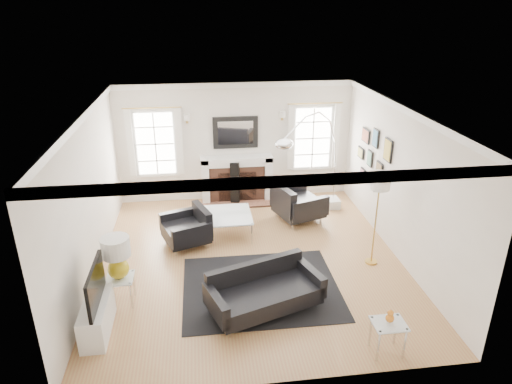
{
  "coord_description": "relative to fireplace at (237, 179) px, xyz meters",
  "views": [
    {
      "loc": [
        -0.86,
        -7.33,
        4.49
      ],
      "look_at": [
        0.14,
        0.3,
        1.25
      ],
      "focal_mm": 32.0,
      "sensor_mm": 36.0,
      "label": 1
    }
  ],
  "objects": [
    {
      "name": "armchair_left",
      "position": [
        -1.14,
        -2.03,
        -0.2
      ],
      "size": [
        1.06,
        1.13,
        0.62
      ],
      "color": "black",
      "rests_on": "floor"
    },
    {
      "name": "speaker_tower",
      "position": [
        -0.05,
        -0.14,
        -0.03
      ],
      "size": [
        0.26,
        0.26,
        1.03
      ],
      "primitive_type": "cube",
      "rotation": [
        0.0,
        0.0,
        -0.29
      ],
      "color": "black",
      "rests_on": "floor"
    },
    {
      "name": "stick_floor_lamp",
      "position": [
        2.2,
        -3.17,
        0.99
      ],
      "size": [
        0.36,
        0.36,
        1.77
      ],
      "color": "gold",
      "rests_on": "floor"
    },
    {
      "name": "gourd_lamp",
      "position": [
        -2.2,
        -3.82,
        0.33
      ],
      "size": [
        0.44,
        0.44,
        0.71
      ],
      "color": "gold",
      "rests_on": "side_table_left"
    },
    {
      "name": "side_table_left",
      "position": [
        -2.2,
        -3.82,
        -0.17
      ],
      "size": [
        0.43,
        0.43,
        0.47
      ],
      "color": "silver",
      "rests_on": "floor"
    },
    {
      "name": "mantel_mirror",
      "position": [
        0.0,
        0.16,
        1.11
      ],
      "size": [
        1.05,
        0.07,
        0.75
      ],
      "color": "black",
      "rests_on": "back_wall"
    },
    {
      "name": "sofa",
      "position": [
        0.02,
        -4.26,
        -0.23
      ],
      "size": [
        1.92,
        1.33,
        0.57
      ],
      "color": "black",
      "rests_on": "floor"
    },
    {
      "name": "nesting_table",
      "position": [
        1.56,
        -5.44,
        -0.16
      ],
      "size": [
        0.45,
        0.38,
        0.49
      ],
      "color": "silver",
      "rests_on": "floor"
    },
    {
      "name": "back_wall",
      "position": [
        0.0,
        0.21,
        0.86
      ],
      "size": [
        5.5,
        0.04,
        2.8
      ],
      "primitive_type": "cube",
      "color": "beige",
      "rests_on": "floor"
    },
    {
      "name": "right_wall",
      "position": [
        2.75,
        -2.79,
        0.86
      ],
      "size": [
        0.04,
        6.0,
        2.8
      ],
      "primitive_type": "cube",
      "color": "beige",
      "rests_on": "floor"
    },
    {
      "name": "floor",
      "position": [
        0.0,
        -2.79,
        -0.54
      ],
      "size": [
        6.0,
        6.0,
        0.0
      ],
      "primitive_type": "plane",
      "color": "#A36944",
      "rests_on": "ground"
    },
    {
      "name": "arc_floor_lamp",
      "position": [
        1.47,
        -1.28,
        0.8
      ],
      "size": [
        1.76,
        1.63,
        2.49
      ],
      "color": "silver",
      "rests_on": "floor"
    },
    {
      "name": "window_left",
      "position": [
        -1.85,
        0.16,
        0.92
      ],
      "size": [
        1.24,
        0.15,
        1.62
      ],
      "color": "white",
      "rests_on": "back_wall"
    },
    {
      "name": "orange_vase",
      "position": [
        1.56,
        -5.44,
        0.05
      ],
      "size": [
        0.12,
        0.12,
        0.19
      ],
      "color": "orange",
      "rests_on": "nesting_table"
    },
    {
      "name": "window_right",
      "position": [
        1.85,
        0.16,
        0.92
      ],
      "size": [
        1.24,
        0.15,
        1.62
      ],
      "color": "white",
      "rests_on": "back_wall"
    },
    {
      "name": "tv_unit",
      "position": [
        -2.44,
        -4.49,
        -0.21
      ],
      "size": [
        0.35,
        1.0,
        1.09
      ],
      "color": "white",
      "rests_on": "floor"
    },
    {
      "name": "ceiling",
      "position": [
        0.0,
        -2.79,
        2.26
      ],
      "size": [
        5.5,
        6.0,
        0.02
      ],
      "primitive_type": "cube",
      "color": "white",
      "rests_on": "back_wall"
    },
    {
      "name": "left_wall",
      "position": [
        -2.75,
        -2.79,
        0.86
      ],
      "size": [
        0.04,
        6.0,
        2.8
      ],
      "primitive_type": "cube",
      "color": "beige",
      "rests_on": "floor"
    },
    {
      "name": "armchair_right",
      "position": [
        1.18,
        -1.25,
        -0.16
      ],
      "size": [
        1.19,
        1.27,
        0.69
      ],
      "color": "black",
      "rests_on": "floor"
    },
    {
      "name": "fireplace",
      "position": [
        0.0,
        0.0,
        0.0
      ],
      "size": [
        1.7,
        0.69,
        1.11
      ],
      "color": "white",
      "rests_on": "floor"
    },
    {
      "name": "coffee_table",
      "position": [
        -0.38,
        -1.72,
        -0.12
      ],
      "size": [
        1.03,
        1.03,
        0.46
      ],
      "color": "silver",
      "rests_on": "floor"
    },
    {
      "name": "crown_molding",
      "position": [
        0.0,
        -2.79,
        2.2
      ],
      "size": [
        5.5,
        6.0,
        0.12
      ],
      "primitive_type": "cube",
      "color": "white",
      "rests_on": "back_wall"
    },
    {
      "name": "front_wall",
      "position": [
        0.0,
        -5.79,
        0.86
      ],
      "size": [
        5.5,
        0.04,
        2.8
      ],
      "primitive_type": "cube",
      "color": "beige",
      "rests_on": "floor"
    },
    {
      "name": "area_rug",
      "position": [
        0.06,
        -3.71,
        -0.54
      ],
      "size": [
        2.61,
        2.18,
        0.01
      ],
      "primitive_type": "cube",
      "rotation": [
        0.0,
        0.0,
        -0.01
      ],
      "color": "black",
      "rests_on": "floor"
    },
    {
      "name": "gallery_wall",
      "position": [
        2.72,
        -1.5,
        0.99
      ],
      "size": [
        0.04,
        1.73,
        1.29
      ],
      "color": "black",
      "rests_on": "right_wall"
    }
  ]
}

